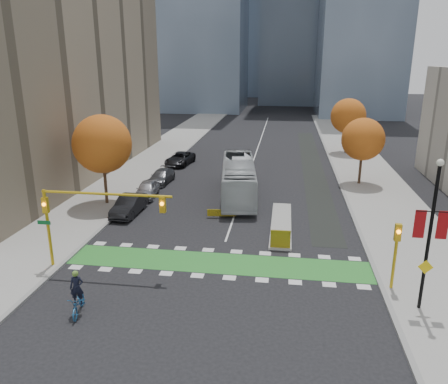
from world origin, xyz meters
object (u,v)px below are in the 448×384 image
(tree_west, at_px, (102,144))
(hazard_board, at_px, (280,239))
(cyclist, at_px, (78,299))
(tree_east_near, at_px, (363,139))
(tree_east_far, at_px, (348,116))
(traffic_signal_east, at_px, (396,247))
(parked_car_d, at_px, (180,159))
(parked_car_c, at_px, (161,176))
(bus, at_px, (238,178))
(parked_car_a, at_px, (147,189))
(parked_car_b, at_px, (129,205))
(traffic_signal_west, at_px, (85,210))
(banner_lamppost, at_px, (430,230))

(tree_west, bearing_deg, hazard_board, -25.99)
(hazard_board, height_order, cyclist, cyclist)
(tree_west, relative_size, tree_east_near, 1.16)
(hazard_board, bearing_deg, tree_east_far, 75.88)
(traffic_signal_east, bearing_deg, hazard_board, 144.08)
(parked_car_d, bearing_deg, parked_car_c, -82.67)
(bus, bearing_deg, hazard_board, -77.20)
(parked_car_a, bearing_deg, parked_car_b, -94.75)
(parked_car_a, relative_size, parked_car_d, 0.82)
(hazard_board, bearing_deg, tree_west, 154.01)
(tree_west, relative_size, parked_car_c, 1.69)
(tree_east_far, xyz_separation_m, parked_car_b, (-21.50, -28.33, -4.42))
(traffic_signal_west, height_order, parked_car_d, traffic_signal_west)
(parked_car_b, relative_size, parked_car_d, 0.90)
(traffic_signal_west, bearing_deg, tree_west, 108.02)
(banner_lamppost, bearing_deg, hazard_board, 138.21)
(tree_west, height_order, tree_east_far, tree_west)
(hazard_board, distance_m, traffic_signal_west, 13.23)
(tree_east_near, xyz_separation_m, traffic_signal_west, (-19.93, -22.51, -0.83))
(cyclist, bearing_deg, hazard_board, 30.58)
(parked_car_a, bearing_deg, tree_east_far, 42.59)
(banner_lamppost, bearing_deg, parked_car_d, 123.77)
(traffic_signal_west, height_order, cyclist, traffic_signal_west)
(tree_west, xyz_separation_m, parked_car_a, (3.00, 2.67, -4.84))
(tree_east_near, bearing_deg, parked_car_c, -173.66)
(parked_car_b, bearing_deg, bus, 38.29)
(hazard_board, xyz_separation_m, bus, (-4.27, 11.89, 1.00))
(tree_east_near, height_order, traffic_signal_west, tree_east_near)
(parked_car_b, bearing_deg, tree_west, 144.06)
(tree_west, distance_m, parked_car_c, 9.59)
(tree_east_far, distance_m, parked_car_a, 32.04)
(banner_lamppost, bearing_deg, parked_car_b, 149.30)
(traffic_signal_west, distance_m, parked_car_c, 20.48)
(traffic_signal_west, relative_size, parked_car_c, 1.75)
(tree_west, height_order, tree_east_near, tree_west)
(tree_east_far, xyz_separation_m, parked_car_a, (-21.50, -23.33, -4.46))
(hazard_board, height_order, traffic_signal_east, traffic_signal_east)
(parked_car_b, bearing_deg, parked_car_c, 91.94)
(tree_east_near, xyz_separation_m, parked_car_c, (-21.00, -2.33, -4.16))
(tree_east_near, bearing_deg, hazard_board, -114.20)
(banner_lamppost, distance_m, parked_car_d, 37.08)
(hazard_board, height_order, bus, bus)
(hazard_board, relative_size, traffic_signal_west, 0.16)
(traffic_signal_east, xyz_separation_m, banner_lamppost, (1.00, -2.00, 1.88))
(parked_car_a, bearing_deg, tree_east_near, 14.50)
(cyclist, bearing_deg, tree_east_near, 44.02)
(cyclist, distance_m, parked_car_b, 15.25)
(tree_west, distance_m, tree_east_near, 26.01)
(traffic_signal_east, distance_m, bus, 19.81)
(tree_east_far, bearing_deg, parked_car_d, -155.40)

